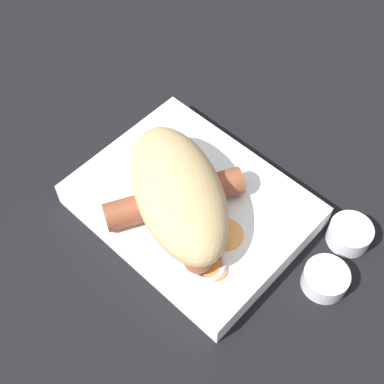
# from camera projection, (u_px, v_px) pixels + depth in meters

# --- Properties ---
(ground_plane) EXTENTS (3.00, 3.00, 0.00)m
(ground_plane) POSITION_uv_depth(u_px,v_px,m) (192.00, 213.00, 0.59)
(ground_plane) COLOR black
(food_tray) EXTENTS (0.23, 0.18, 0.03)m
(food_tray) POSITION_uv_depth(u_px,v_px,m) (192.00, 205.00, 0.57)
(food_tray) COLOR white
(food_tray) RESTS_ON ground_plane
(bread_roll) EXTENTS (0.19, 0.16, 0.06)m
(bread_roll) POSITION_uv_depth(u_px,v_px,m) (178.00, 192.00, 0.53)
(bread_roll) COLOR tan
(bread_roll) RESTS_ON food_tray
(sausage) EXTENTS (0.16, 0.14, 0.03)m
(sausage) POSITION_uv_depth(u_px,v_px,m) (175.00, 199.00, 0.54)
(sausage) COLOR brown
(sausage) RESTS_ON food_tray
(pickled_veggies) EXTENTS (0.08, 0.08, 0.01)m
(pickled_veggies) POSITION_uv_depth(u_px,v_px,m) (209.00, 250.00, 0.52)
(pickled_veggies) COLOR #F99E4C
(pickled_veggies) RESTS_ON food_tray
(condiment_cup_near) EXTENTS (0.05, 0.05, 0.02)m
(condiment_cup_near) POSITION_uv_depth(u_px,v_px,m) (325.00, 280.00, 0.53)
(condiment_cup_near) COLOR white
(condiment_cup_near) RESTS_ON ground_plane
(condiment_cup_far) EXTENTS (0.05, 0.05, 0.02)m
(condiment_cup_far) POSITION_uv_depth(u_px,v_px,m) (349.00, 235.00, 0.56)
(condiment_cup_far) COLOR white
(condiment_cup_far) RESTS_ON ground_plane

